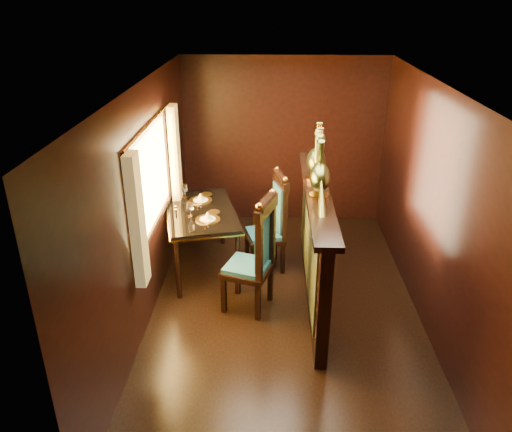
{
  "coord_description": "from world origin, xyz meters",
  "views": [
    {
      "loc": [
        -0.18,
        -4.77,
        3.34
      ],
      "look_at": [
        -0.34,
        0.28,
        1.03
      ],
      "focal_mm": 35.0,
      "sensor_mm": 36.0,
      "label": 1
    }
  ],
  "objects_px": {
    "chair_left": "(258,252)",
    "peacock_right": "(317,150)",
    "dining_table": "(200,215)",
    "peacock_left": "(321,165)",
    "chair_right": "(274,219)"
  },
  "relations": [
    {
      "from": "chair_left",
      "to": "dining_table",
      "type": "bearing_deg",
      "value": 149.09
    },
    {
      "from": "peacock_right",
      "to": "chair_right",
      "type": "bearing_deg",
      "value": 139.15
    },
    {
      "from": "chair_left",
      "to": "peacock_right",
      "type": "xyz_separation_m",
      "value": [
        0.63,
        0.56,
        0.98
      ]
    },
    {
      "from": "dining_table",
      "to": "peacock_left",
      "type": "distance_m",
      "value": 1.87
    },
    {
      "from": "dining_table",
      "to": "peacock_right",
      "type": "xyz_separation_m",
      "value": [
        1.38,
        -0.33,
        0.96
      ]
    },
    {
      "from": "dining_table",
      "to": "chair_left",
      "type": "relative_size",
      "value": 1.11
    },
    {
      "from": "peacock_left",
      "to": "peacock_right",
      "type": "distance_m",
      "value": 0.5
    },
    {
      "from": "peacock_right",
      "to": "peacock_left",
      "type": "bearing_deg",
      "value": -90.0
    },
    {
      "from": "chair_right",
      "to": "peacock_right",
      "type": "xyz_separation_m",
      "value": [
        0.46,
        -0.39,
        1.03
      ]
    },
    {
      "from": "chair_left",
      "to": "peacock_right",
      "type": "relative_size",
      "value": 1.97
    },
    {
      "from": "chair_right",
      "to": "peacock_right",
      "type": "distance_m",
      "value": 1.19
    },
    {
      "from": "dining_table",
      "to": "peacock_right",
      "type": "bearing_deg",
      "value": -27.29
    },
    {
      "from": "peacock_left",
      "to": "peacock_right",
      "type": "relative_size",
      "value": 0.98
    },
    {
      "from": "dining_table",
      "to": "chair_right",
      "type": "distance_m",
      "value": 0.93
    },
    {
      "from": "chair_left",
      "to": "peacock_right",
      "type": "distance_m",
      "value": 1.3
    }
  ]
}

